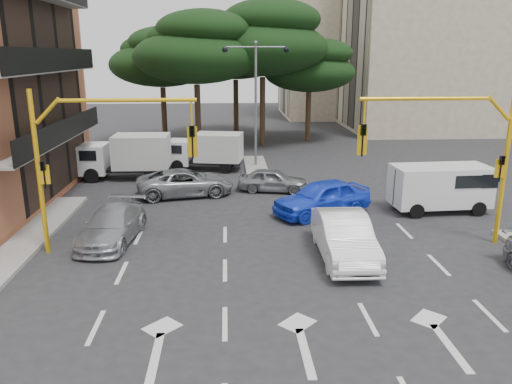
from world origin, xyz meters
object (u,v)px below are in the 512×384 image
(car_white_hatch, at_px, (344,237))
(van_white, at_px, (440,188))
(street_lamp_center, at_px, (256,82))
(box_truck_a, at_px, (126,157))
(signal_mast_left, at_px, (88,149))
(car_silver_cross_a, at_px, (185,183))
(car_silver_cross_b, at_px, (273,180))
(box_truck_b, at_px, (206,151))
(car_silver_wagon, at_px, (112,225))
(signal_mast_right, at_px, (461,145))
(car_blue_compact, at_px, (322,198))

(car_white_hatch, distance_m, van_white, 7.80)
(street_lamp_center, height_order, box_truck_a, street_lamp_center)
(signal_mast_left, distance_m, box_truck_a, 11.76)
(car_silver_cross_a, height_order, car_silver_cross_b, car_silver_cross_a)
(van_white, relative_size, box_truck_b, 0.93)
(car_silver_cross_b, xyz_separation_m, box_truck_b, (-3.78, 5.46, 0.54))
(signal_mast_left, relative_size, box_truck_a, 1.13)
(signal_mast_left, distance_m, car_silver_wagon, 3.41)
(signal_mast_left, height_order, street_lamp_center, street_lamp_center)
(signal_mast_right, bearing_deg, box_truck_b, 126.58)
(box_truck_a, height_order, box_truck_b, box_truck_a)
(box_truck_a, bearing_deg, van_white, -113.88)
(signal_mast_left, xyz_separation_m, car_silver_cross_a, (2.75, 7.52, -3.19))
(car_white_hatch, bearing_deg, box_truck_b, 111.57)
(car_silver_cross_b, height_order, van_white, van_white)
(street_lamp_center, relative_size, car_blue_compact, 1.66)
(signal_mast_right, distance_m, box_truck_a, 18.74)
(car_blue_compact, height_order, box_truck_b, box_truck_b)
(car_silver_cross_b, bearing_deg, signal_mast_left, 149.46)
(car_silver_wagon, bearing_deg, street_lamp_center, 70.36)
(car_blue_compact, height_order, car_silver_wagon, car_blue_compact)
(signal_mast_left, height_order, car_silver_wagon, signal_mast_left)
(car_blue_compact, relative_size, car_silver_wagon, 1.03)
(signal_mast_right, relative_size, street_lamp_center, 0.77)
(car_blue_compact, distance_m, van_white, 5.58)
(signal_mast_right, bearing_deg, van_white, 73.56)
(street_lamp_center, relative_size, box_truck_a, 1.47)
(car_blue_compact, xyz_separation_m, box_truck_b, (-5.67, 9.55, 0.37))
(signal_mast_right, relative_size, car_silver_cross_b, 1.63)
(car_silver_wagon, bearing_deg, box_truck_b, 82.32)
(van_white, xyz_separation_m, box_truck_a, (-15.84, 7.30, 0.20))
(signal_mast_right, bearing_deg, street_lamp_center, 115.91)
(van_white, relative_size, box_truck_a, 0.84)
(van_white, bearing_deg, car_silver_cross_b, -120.65)
(street_lamp_center, distance_m, van_white, 13.44)
(street_lamp_center, xyz_separation_m, box_truck_b, (-3.22, -0.50, -4.26))
(car_silver_cross_b, bearing_deg, car_white_hatch, -157.40)
(car_silver_wagon, xyz_separation_m, box_truck_b, (3.20, 12.46, 0.51))
(signal_mast_left, distance_m, car_silver_cross_b, 11.38)
(signal_mast_left, xyz_separation_m, van_white, (14.83, 4.13, -2.78))
(street_lamp_center, distance_m, car_white_hatch, 16.01)
(street_lamp_center, bearing_deg, car_blue_compact, -76.30)
(box_truck_a, xyz_separation_m, box_truck_b, (4.60, 2.08, -0.13))
(van_white, bearing_deg, box_truck_a, -117.71)
(car_white_hatch, bearing_deg, box_truck_a, 129.76)
(box_truck_a, bearing_deg, box_truck_b, -64.82)
(car_blue_compact, bearing_deg, car_silver_cross_b, 178.64)
(box_truck_a, bearing_deg, car_silver_wagon, -171.49)
(car_silver_wagon, relative_size, car_silver_cross_b, 1.23)
(street_lamp_center, relative_size, car_silver_cross_b, 2.11)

